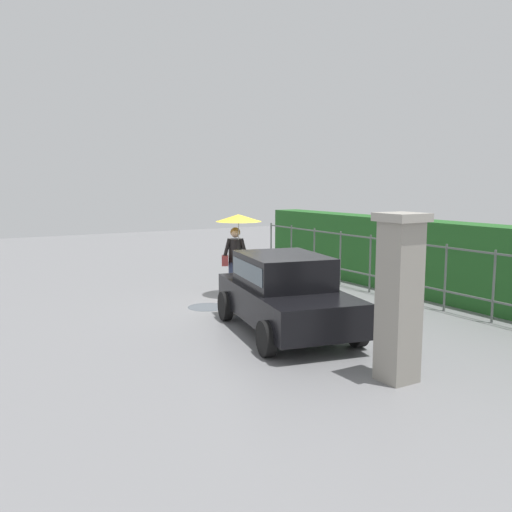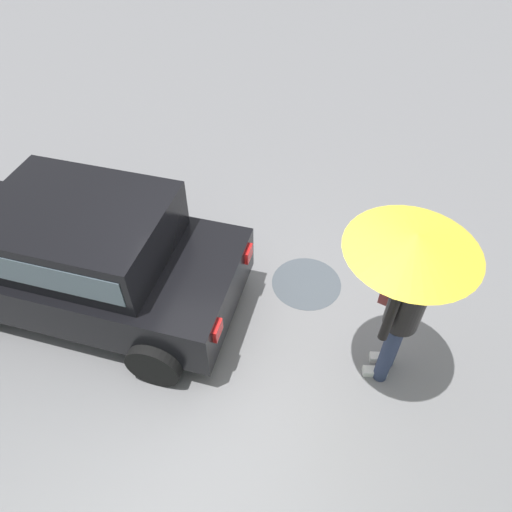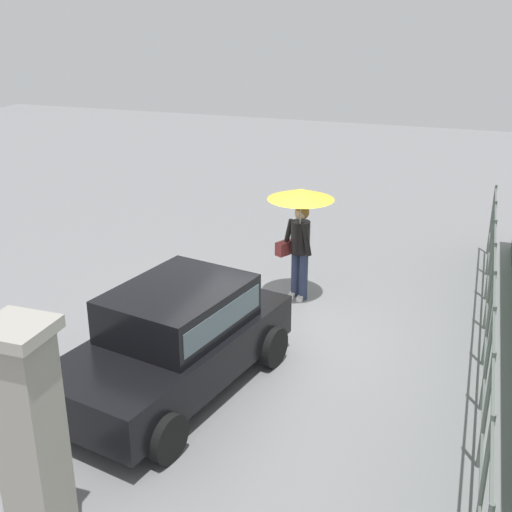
% 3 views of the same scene
% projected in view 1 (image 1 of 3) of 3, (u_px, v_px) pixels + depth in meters
% --- Properties ---
extents(ground_plane, '(40.00, 40.00, 0.00)m').
position_uv_depth(ground_plane, '(266.00, 309.00, 12.23)').
color(ground_plane, slate).
extents(car, '(3.96, 2.45, 1.48)m').
position_uv_depth(car, '(284.00, 290.00, 10.28)').
color(car, black).
rests_on(car, ground).
extents(pedestrian, '(1.14, 1.14, 2.06)m').
position_uv_depth(pedestrian, '(237.00, 234.00, 13.44)').
color(pedestrian, '#2D3856').
rests_on(pedestrian, ground).
extents(gate_pillar, '(0.60, 0.60, 2.42)m').
position_uv_depth(gate_pillar, '(399.00, 296.00, 7.65)').
color(gate_pillar, gray).
rests_on(gate_pillar, ground).
extents(fence_section, '(10.94, 0.05, 1.50)m').
position_uv_depth(fence_section, '(387.00, 264.00, 13.48)').
color(fence_section, '#59605B').
rests_on(fence_section, ground).
extents(hedge_row, '(11.89, 0.90, 1.90)m').
position_uv_depth(hedge_row, '(414.00, 256.00, 13.93)').
color(hedge_row, '#235B23').
rests_on(hedge_row, ground).
extents(puddle_near, '(0.89, 0.89, 0.00)m').
position_uv_depth(puddle_near, '(207.00, 307.00, 12.41)').
color(puddle_near, '#4C545B').
rests_on(puddle_near, ground).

